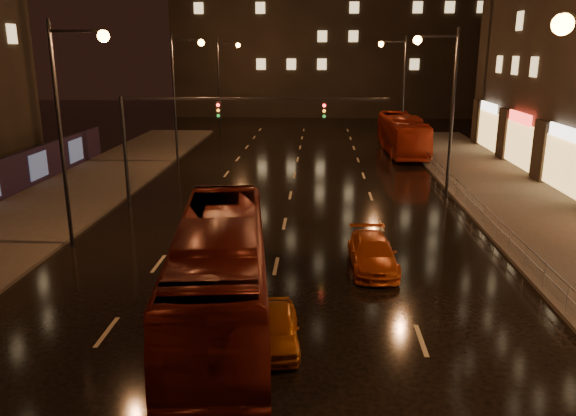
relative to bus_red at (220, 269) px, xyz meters
The scene contains 9 objects.
ground 14.84m from the bus_red, 84.16° to the left, with size 140.00×140.00×0.00m, color black.
sidewalk_left 15.49m from the bus_red, 141.17° to the left, with size 7.00×70.00×0.15m, color #38332D.
sidewalk_right 17.92m from the bus_red, 32.78° to the left, with size 7.00×70.00×0.15m, color #38332D.
traffic_signal 15.38m from the bus_red, 103.65° to the left, with size 15.31×0.32×6.20m.
railing_right 17.26m from the bus_red, 47.26° to the left, with size 0.05×56.00×1.00m.
bus_red is the anchor object (origin of this frame).
bus_curb 33.74m from the bus_red, 71.87° to the left, with size 2.78×11.88×3.31m, color maroon.
taxi_near 2.95m from the bus_red, 42.84° to the right, with size 1.38×3.42×1.17m, color #BF5F12.
taxi_far 7.29m from the bus_red, 40.27° to the left, with size 1.82×4.48×1.30m, color #BA4611.
Camera 1 is at (1.71, -11.93, 8.71)m, focal length 35.00 mm.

